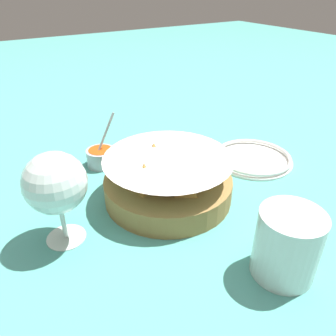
{
  "coord_description": "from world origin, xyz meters",
  "views": [
    {
      "loc": [
        -0.28,
        -0.41,
        0.36
      ],
      "look_at": [
        -0.01,
        0.02,
        0.06
      ],
      "focal_mm": 35.0,
      "sensor_mm": 36.0,
      "label": 1
    }
  ],
  "objects_px": {
    "wine_glass": "(56,185)",
    "beer_mug": "(287,246)",
    "food_basket": "(168,180)",
    "sauce_cup": "(101,156)",
    "side_plate": "(253,158)"
  },
  "relations": [
    {
      "from": "sauce_cup",
      "to": "side_plate",
      "type": "distance_m",
      "value": 0.34
    },
    {
      "from": "food_basket",
      "to": "side_plate",
      "type": "height_order",
      "value": "food_basket"
    },
    {
      "from": "sauce_cup",
      "to": "side_plate",
      "type": "height_order",
      "value": "sauce_cup"
    },
    {
      "from": "food_basket",
      "to": "beer_mug",
      "type": "relative_size",
      "value": 1.86
    },
    {
      "from": "food_basket",
      "to": "beer_mug",
      "type": "xyz_separation_m",
      "value": [
        0.04,
        -0.24,
        0.01
      ]
    },
    {
      "from": "food_basket",
      "to": "sauce_cup",
      "type": "xyz_separation_m",
      "value": [
        -0.06,
        0.18,
        -0.02
      ]
    },
    {
      "from": "food_basket",
      "to": "wine_glass",
      "type": "bearing_deg",
      "value": -177.35
    },
    {
      "from": "food_basket",
      "to": "sauce_cup",
      "type": "bearing_deg",
      "value": 108.51
    },
    {
      "from": "sauce_cup",
      "to": "wine_glass",
      "type": "relative_size",
      "value": 0.77
    },
    {
      "from": "beer_mug",
      "to": "sauce_cup",
      "type": "bearing_deg",
      "value": 103.62
    },
    {
      "from": "sauce_cup",
      "to": "beer_mug",
      "type": "xyz_separation_m",
      "value": [
        0.1,
        -0.42,
        0.03
      ]
    },
    {
      "from": "sauce_cup",
      "to": "beer_mug",
      "type": "height_order",
      "value": "sauce_cup"
    },
    {
      "from": "food_basket",
      "to": "wine_glass",
      "type": "height_order",
      "value": "wine_glass"
    },
    {
      "from": "wine_glass",
      "to": "beer_mug",
      "type": "height_order",
      "value": "wine_glass"
    },
    {
      "from": "wine_glass",
      "to": "sauce_cup",
      "type": "bearing_deg",
      "value": 53.88
    }
  ]
}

